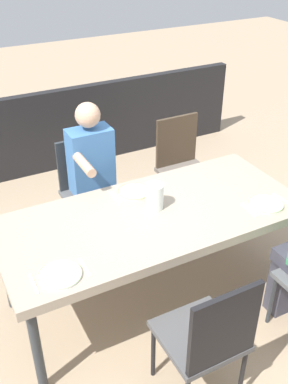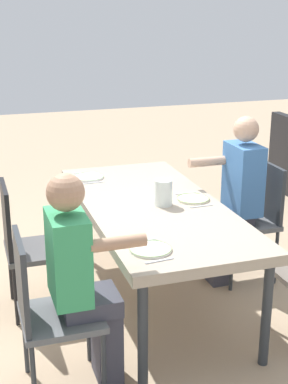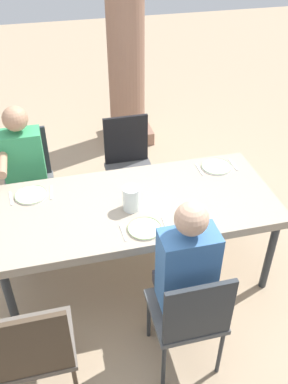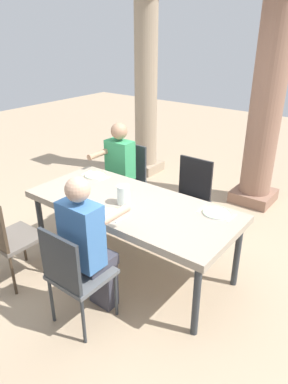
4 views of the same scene
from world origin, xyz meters
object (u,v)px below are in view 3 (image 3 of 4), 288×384
Objects in this scene: dining_table at (136,209)px; diner_woman_green at (183,275)px; stone_column_centre at (125,24)px; chair_mid_north at (129,162)px; plate_1 at (145,228)px; chair_west_north at (28,175)px; diner_man_white at (25,174)px; plate_0 at (31,195)px; chair_west_south at (36,348)px; water_pitcher at (131,200)px; chair_mid_south at (190,314)px; plate_2 at (216,166)px.

diner_woman_green reaches higher than dining_table.
stone_column_centre is at bearing 84.75° from diner_woman_green.
chair_mid_north is 4.01× the size of plate_1.
stone_column_centre is at bearing 48.87° from chair_west_north.
diner_man_white is (-0.00, -0.21, 0.15)m from chair_west_north.
diner_man_white reaches higher than plate_0.
plate_1 is at bearing -99.26° from stone_column_centre.
diner_woman_green is 5.35× the size of plate_0.
plate_1 is at bearing -51.29° from diner_man_white.
chair_west_north is at bearing 94.13° from plate_0.
chair_west_south is 1.16m from water_pitcher.
diner_woman_green is 3.08m from stone_column_centre.
chair_mid_south is 0.33× the size of stone_column_centre.
water_pitcher is (-0.18, 0.83, 0.30)m from chair_mid_south.
diner_man_white is at bearing 135.30° from water_pitcher.
chair_mid_north is 1.22m from plate_1.
dining_table is 0.92m from chair_mid_north.
dining_table is 0.73× the size of stone_column_centre.
plate_1 is (0.74, -0.57, 0.00)m from plate_0.
plate_0 and plate_1 have the same top height.
plate_1 is (-0.14, 0.59, 0.23)m from chair_mid_south.
chair_west_north is 2.03m from stone_column_centre.
stone_column_centre is at bearing 78.67° from chair_mid_north.
plate_0 and plate_2 have the same top height.
diner_woman_green is 0.44m from plate_1.
chair_west_north reaches higher than plate_0.
diner_woman_green is 1.03× the size of diner_man_white.
dining_table is at bearing 98.63° from chair_mid_south.
chair_mid_north is at bearing 79.25° from water_pitcher.
dining_table is 2.21× the size of chair_mid_north.
stone_column_centre is 12.06× the size of plate_1.
diner_woman_green is at bearing -95.25° from stone_column_centre.
diner_man_white reaches higher than chair_mid_south.
diner_man_white is at bearing 139.41° from dining_table.
chair_west_north is 5.15× the size of water_pitcher.
water_pitcher is (-0.18, 0.65, 0.14)m from diner_woman_green.
plate_0 is at bearing -120.12° from stone_column_centre.
chair_west_south is at bearing -142.54° from plate_2.
stone_column_centre is at bearing 84.99° from chair_mid_south.
chair_mid_north reaches higher than water_pitcher.
plate_0 is (-0.89, 0.98, 0.07)m from diner_woman_green.
dining_table is at bearing 48.22° from chair_west_south.
plate_0 is (-0.89, 1.16, 0.23)m from chair_mid_south.
water_pitcher is at bearing 105.78° from diner_woman_green.
plate_1 is at bearing -91.57° from dining_table.
diner_man_white is 1.27m from plate_1.
diner_woman_green reaches higher than water_pitcher.
chair_west_south is 0.72× the size of diner_woman_green.
chair_mid_south is at bearing -59.30° from diner_man_white.
dining_table is 2.22× the size of chair_west_north.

